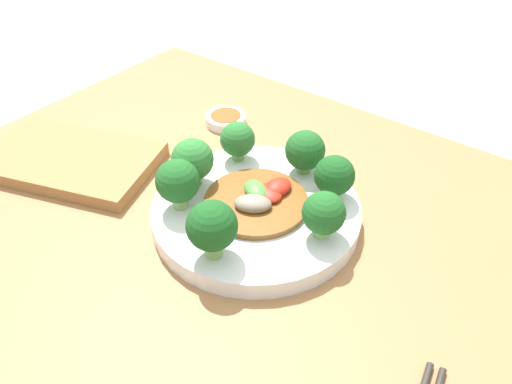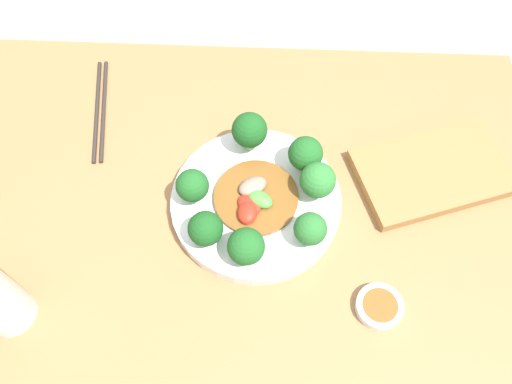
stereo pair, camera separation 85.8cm
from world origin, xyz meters
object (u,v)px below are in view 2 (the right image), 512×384
Objects in this scene: plate at (256,202)px; broccoli_south at (246,247)px; broccoli_northeast at (306,154)px; cutting_board at (432,172)px; broccoli_north at (250,131)px; broccoli_east at (318,180)px; broccoli_southeast at (310,229)px; broccoli_west at (192,186)px; chopsticks at (100,110)px; broccoli_southwest at (206,229)px; sauce_dish at (379,306)px; stirfry_center at (255,198)px.

broccoli_south reaches higher than plate.
cutting_board is (0.21, 0.01, -0.05)m from broccoli_northeast.
plate is 0.96× the size of cutting_board.
broccoli_northeast is at bearing -177.28° from cutting_board.
broccoli_north reaches higher than broccoli_east.
broccoli_north is at bearing 120.31° from broccoli_southeast.
plate is 4.40× the size of broccoli_west.
broccoli_northeast is 0.38m from chopsticks.
broccoli_southwest reaches higher than chopsticks.
cutting_board is at bearing 65.69° from sauce_dish.
broccoli_southeast is at bearing -98.24° from broccoli_east.
plate is 0.24m from sauce_dish.
chopsticks is at bearing 169.15° from cutting_board.
broccoli_southwest reaches higher than cutting_board.
broccoli_north reaches higher than cutting_board.
broccoli_east reaches higher than broccoli_southeast.
broccoli_south reaches higher than stirfry_center.
broccoli_north reaches higher than chopsticks.
broccoli_west reaches higher than chopsticks.
broccoli_north is 1.08× the size of broccoli_northeast.
stirfry_center is 0.48× the size of cutting_board.
broccoli_southeast reaches higher than chopsticks.
broccoli_south is at bearing -132.68° from broccoli_east.
broccoli_southeast is 0.21× the size of cutting_board.
plate is 0.11m from broccoli_northeast.
broccoli_east is at bearing 10.56° from stirfry_center.
cutting_board is (0.30, -0.03, -0.06)m from broccoli_north.
broccoli_east is at bearing -68.50° from broccoli_northeast.
broccoli_northeast reaches higher than broccoli_southwest.
broccoli_southwest is 0.22× the size of cutting_board.
broccoli_southeast is (0.08, -0.06, 0.04)m from plate.
broccoli_north is 1.21× the size of broccoli_southwest.
broccoli_east is 0.42m from chopsticks.
plate is 1.18× the size of chopsticks.
broccoli_west is 0.98× the size of broccoli_south.
broccoli_southwest reaches higher than plate.
broccoli_south is at bearing -47.83° from broccoli_west.
plate is at bearing 138.97° from sauce_dish.
sauce_dish is at bearing -63.64° from broccoli_northeast.
broccoli_north is at bearing 127.45° from sauce_dish.
broccoli_southeast reaches higher than plate.
broccoli_east reaches higher than cutting_board.
plate is 3.96× the size of broccoli_northeast.
broccoli_east is at bearing 27.96° from broccoli_southwest.
broccoli_east reaches higher than plate.
broccoli_south reaches higher than broccoli_west.
broccoli_north is at bearing -16.69° from chopsticks.
broccoli_southwest is at bearing -177.36° from broccoli_southeast.
broccoli_southwest and broccoli_west have the same top height.
sauce_dish is at bearing -35.86° from chopsticks.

